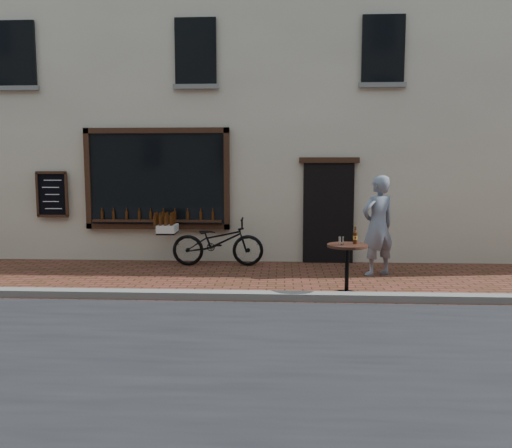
{
  "coord_description": "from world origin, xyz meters",
  "views": [
    {
      "loc": [
        0.89,
        -7.55,
        2.06
      ],
      "look_at": [
        0.43,
        1.2,
        1.1
      ],
      "focal_mm": 35.0,
      "sensor_mm": 36.0,
      "label": 1
    }
  ],
  "objects": [
    {
      "name": "pedestrian",
      "position": [
        2.74,
        2.16,
        0.97
      ],
      "size": [
        0.85,
        0.74,
        1.95
      ],
      "primitive_type": "imported",
      "rotation": [
        0.0,
        0.0,
        3.63
      ],
      "color": "slate",
      "rests_on": "ground"
    },
    {
      "name": "shop_building",
      "position": [
        0.0,
        6.5,
        5.0
      ],
      "size": [
        28.0,
        6.2,
        10.0
      ],
      "color": "beige",
      "rests_on": "ground"
    },
    {
      "name": "cargo_bicycle",
      "position": [
        -0.53,
        2.99,
        0.52
      ],
      "size": [
        2.33,
        0.76,
        1.1
      ],
      "rotation": [
        0.0,
        0.0,
        1.61
      ],
      "color": "black",
      "rests_on": "ground"
    },
    {
      "name": "kerb",
      "position": [
        0.0,
        0.2,
        0.06
      ],
      "size": [
        90.0,
        0.25,
        0.12
      ],
      "primitive_type": "cube",
      "color": "slate",
      "rests_on": "ground"
    },
    {
      "name": "ground",
      "position": [
        0.0,
        0.0,
        0.0
      ],
      "size": [
        90.0,
        90.0,
        0.0
      ],
      "primitive_type": "plane",
      "color": "#4C2A18",
      "rests_on": "ground"
    },
    {
      "name": "bistro_table",
      "position": [
        1.95,
        0.54,
        0.61
      ],
      "size": [
        0.66,
        0.66,
        1.13
      ],
      "color": "black",
      "rests_on": "ground"
    }
  ]
}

